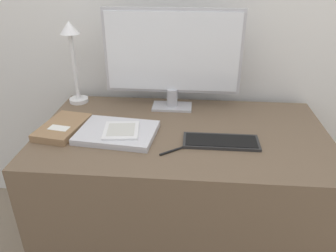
{
  "coord_description": "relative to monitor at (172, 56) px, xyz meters",
  "views": [
    {
      "loc": [
        0.04,
        -1.1,
        1.37
      ],
      "look_at": [
        -0.06,
        0.07,
        0.76
      ],
      "focal_mm": 35.0,
      "sensor_mm": 36.0,
      "label": 1
    }
  ],
  "objects": [
    {
      "name": "ereader",
      "position": [
        -0.19,
        -0.32,
        -0.23
      ],
      "size": [
        0.16,
        0.17,
        0.01
      ],
      "color": "white",
      "rests_on": "laptop"
    },
    {
      "name": "desk_lamp",
      "position": [
        -0.49,
        0.03,
        0.0
      ],
      "size": [
        0.1,
        0.1,
        0.41
      ],
      "color": "white",
      "rests_on": "desk"
    },
    {
      "name": "keyboard",
      "position": [
        0.22,
        -0.33,
        -0.25
      ],
      "size": [
        0.31,
        0.12,
        0.01
      ],
      "color": "#282828",
      "rests_on": "desk"
    },
    {
      "name": "monitor",
      "position": [
        0.0,
        0.0,
        0.0
      ],
      "size": [
        0.64,
        0.11,
        0.48
      ],
      "color": "#B7B7BC",
      "rests_on": "desk"
    },
    {
      "name": "pen",
      "position": [
        0.04,
        -0.41,
        -0.26
      ],
      "size": [
        0.12,
        0.09,
        0.01
      ],
      "color": "black",
      "rests_on": "desk"
    },
    {
      "name": "notebook",
      "position": [
        -0.45,
        -0.28,
        -0.24
      ],
      "size": [
        0.19,
        0.28,
        0.03
      ],
      "color": "#93704C",
      "rests_on": "desk"
    },
    {
      "name": "desk",
      "position": [
        0.06,
        -0.24,
        -0.61
      ],
      "size": [
        1.25,
        0.71,
        0.7
      ],
      "color": "brown",
      "rests_on": "ground_plane"
    },
    {
      "name": "laptop",
      "position": [
        -0.21,
        -0.31,
        -0.25
      ],
      "size": [
        0.34,
        0.27,
        0.03
      ],
      "color": "#BCBCC1",
      "rests_on": "desk"
    }
  ]
}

